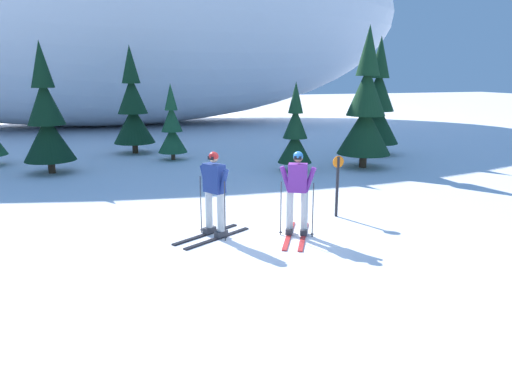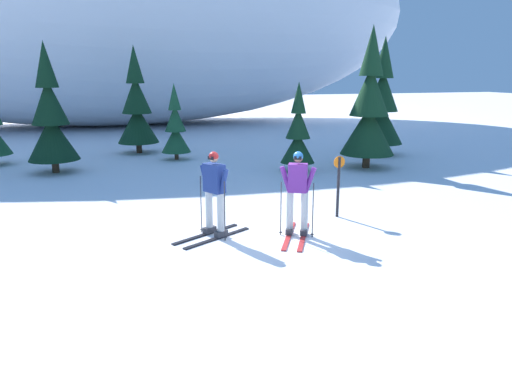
{
  "view_description": "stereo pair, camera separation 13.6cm",
  "coord_description": "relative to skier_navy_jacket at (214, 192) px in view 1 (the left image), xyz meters",
  "views": [
    {
      "loc": [
        -3.34,
        -8.89,
        3.37
      ],
      "look_at": [
        -0.4,
        0.26,
        0.95
      ],
      "focal_mm": 33.5,
      "sensor_mm": 36.0,
      "label": 1
    },
    {
      "loc": [
        -3.21,
        -8.93,
        3.37
      ],
      "look_at": [
        -0.4,
        0.26,
        0.95
      ],
      "focal_mm": 33.5,
      "sensor_mm": 36.0,
      "label": 2
    }
  ],
  "objects": [
    {
      "name": "pine_tree_far_right",
      "position": [
        8.76,
        8.05,
        1.04
      ],
      "size": [
        1.85,
        1.85,
        4.78
      ],
      "color": "#47301E",
      "rests_on": "ground"
    },
    {
      "name": "trail_marker_post",
      "position": [
        3.09,
        0.49,
        -0.12
      ],
      "size": [
        0.28,
        0.07,
        1.47
      ],
      "color": "black",
      "rests_on": "ground"
    },
    {
      "name": "pine_tree_center",
      "position": [
        0.47,
        9.34,
        0.28
      ],
      "size": [
        1.15,
        1.15,
        2.97
      ],
      "color": "#47301E",
      "rests_on": "ground"
    },
    {
      "name": "skier_purple_jacket",
      "position": [
        1.66,
        -0.48,
        -0.02
      ],
      "size": [
        1.19,
        1.78,
        1.8
      ],
      "color": "red",
      "rests_on": "ground"
    },
    {
      "name": "snow_ridge_background",
      "position": [
        -1.56,
        23.2,
        6.41
      ],
      "size": [
        39.74,
        17.72,
        14.74
      ],
      "primitive_type": "ellipsoid",
      "color": "white",
      "rests_on": "ground"
    },
    {
      "name": "pine_tree_right",
      "position": [
        6.81,
        5.68,
        1.12
      ],
      "size": [
        1.91,
        1.91,
        4.95
      ],
      "color": "#47301E",
      "rests_on": "ground"
    },
    {
      "name": "ground_plane",
      "position": [
        1.24,
        -0.49,
        -0.96
      ],
      "size": [
        120.0,
        120.0,
        0.0
      ],
      "primitive_type": "plane",
      "color": "white"
    },
    {
      "name": "pine_tree_center_right",
      "position": [
        4.19,
        5.82,
        0.33
      ],
      "size": [
        1.18,
        1.18,
        3.07
      ],
      "color": "#47301E",
      "rests_on": "ground"
    },
    {
      "name": "pine_tree_center_left",
      "position": [
        -0.84,
        11.4,
        0.91
      ],
      "size": [
        1.72,
        1.72,
        4.46
      ],
      "color": "#47301E",
      "rests_on": "ground"
    },
    {
      "name": "pine_tree_left",
      "position": [
        -3.87,
        8.04,
        0.88
      ],
      "size": [
        1.69,
        1.69,
        4.38
      ],
      "color": "#47301E",
      "rests_on": "ground"
    },
    {
      "name": "skier_navy_jacket",
      "position": [
        0.0,
        0.0,
        0.0
      ],
      "size": [
        1.77,
        1.28,
        1.8
      ],
      "color": "black",
      "rests_on": "ground"
    }
  ]
}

